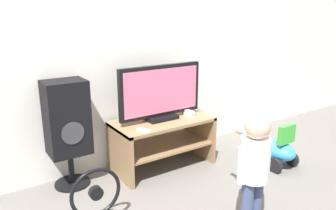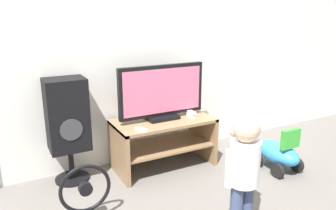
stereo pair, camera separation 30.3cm
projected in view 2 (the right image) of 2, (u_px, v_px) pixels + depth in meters
ground_plane at (175, 176)px, 3.17m from camera, size 16.00×16.00×0.00m
wall_back at (148, 36)px, 3.32m from camera, size 10.00×0.06×2.60m
tv_stand at (163, 136)px, 3.30m from camera, size 0.99×0.51×0.50m
television at (162, 93)px, 3.20m from camera, size 0.90×0.20×0.54m
game_console at (190, 113)px, 3.37m from camera, size 0.05×0.18×0.06m
remote_primary at (141, 129)px, 2.95m from camera, size 0.09×0.13×0.03m
child at (243, 163)px, 2.31m from camera, size 0.33×0.48×0.86m
speaker_tower at (67, 117)px, 2.94m from camera, size 0.35×0.32×0.98m
floor_fan at (86, 197)px, 2.42m from camera, size 0.38×0.20×0.47m
ride_on_toy at (278, 153)px, 3.27m from camera, size 0.30×0.51×0.47m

